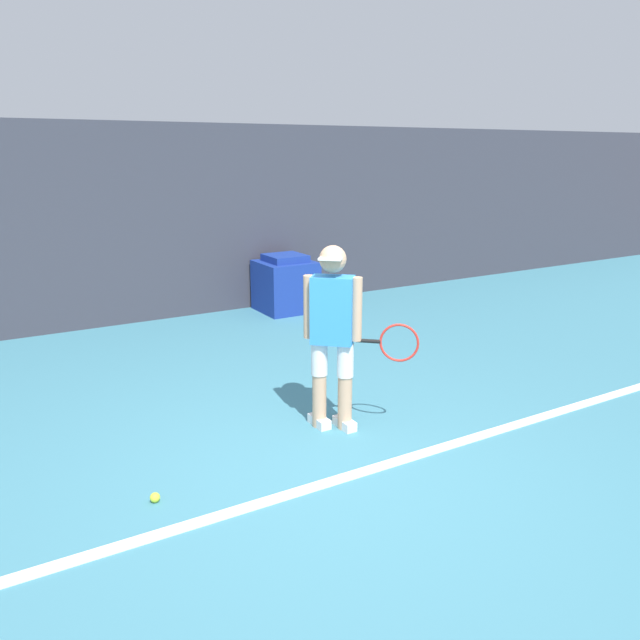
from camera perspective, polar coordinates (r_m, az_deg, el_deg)
name	(u,v)px	position (r m, az deg, el deg)	size (l,w,h in m)	color
ground_plane	(326,473)	(4.70, 0.57, -13.82)	(24.00, 24.00, 0.00)	teal
back_wall	(135,225)	(8.77, -16.56, 8.33)	(24.00, 0.10, 2.66)	#383842
court_baseline	(336,480)	(4.60, 1.45, -14.43)	(21.60, 0.10, 0.01)	white
tennis_player	(334,330)	(5.11, 1.29, -0.94)	(0.73, 0.68, 1.56)	tan
tennis_ball	(155,498)	(4.49, -14.85, -15.42)	(0.07, 0.07, 0.07)	#D1E533
covered_chair	(286,284)	(9.17, -3.17, 3.27)	(0.77, 0.78, 0.83)	navy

